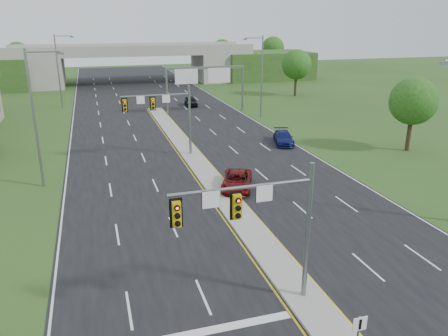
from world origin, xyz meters
name	(u,v)px	position (x,y,z in m)	size (l,w,h in m)	color
ground	(303,298)	(0.00, 0.00, 0.00)	(240.00, 240.00, 0.00)	#284A1A
road	(173,132)	(0.00, 35.00, 0.01)	(24.00, 160.00, 0.02)	black
median	(195,160)	(0.00, 23.00, 0.10)	(2.00, 54.00, 0.16)	gray
lane_markings	(177,145)	(-0.60, 28.91, 0.02)	(23.72, 160.00, 0.01)	gold
signal_mast_near	(264,217)	(-2.26, -0.07, 4.73)	(6.62, 0.60, 7.00)	slate
signal_mast_far	(167,110)	(-2.26, 24.93, 4.73)	(6.62, 0.60, 7.00)	slate
keep_right_sign	(359,332)	(0.00, -4.53, 1.52)	(0.60, 0.13, 2.20)	slate
sign_gantry	(205,77)	(6.68, 44.92, 5.24)	(11.58, 0.44, 6.67)	slate
overpass	(133,66)	(0.00, 80.00, 3.55)	(80.00, 14.00, 8.10)	gray
lightpole_l_mid	(36,113)	(-13.30, 20.00, 6.10)	(2.85, 0.25, 11.00)	slate
lightpole_l_far	(59,68)	(-13.30, 55.00, 6.10)	(2.85, 0.25, 11.00)	slate
lightpole_r_far	(261,73)	(13.30, 40.00, 6.10)	(2.85, 0.25, 11.00)	slate
tree_r_near	(413,101)	(22.00, 20.00, 5.18)	(4.80, 4.80, 7.60)	#382316
tree_r_mid	(297,65)	(26.00, 55.00, 5.51)	(5.20, 5.20, 8.12)	#382316
tree_back_b	(18,55)	(-24.00, 94.00, 5.51)	(5.60, 5.60, 8.32)	#382316
tree_back_c	(222,51)	(24.00, 94.00, 5.51)	(5.60, 5.60, 8.32)	#382316
tree_back_d	(273,48)	(38.00, 94.00, 5.84)	(6.00, 6.00, 8.85)	#382316
car_far_a	(237,181)	(1.50, 14.78, 0.70)	(2.26, 4.90, 1.36)	#5F090A
car_far_b	(284,138)	(10.72, 26.14, 0.70)	(1.90, 4.68, 1.36)	#0C134D
car_far_c	(191,101)	(5.93, 50.97, 0.74)	(1.71, 4.25, 1.45)	black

